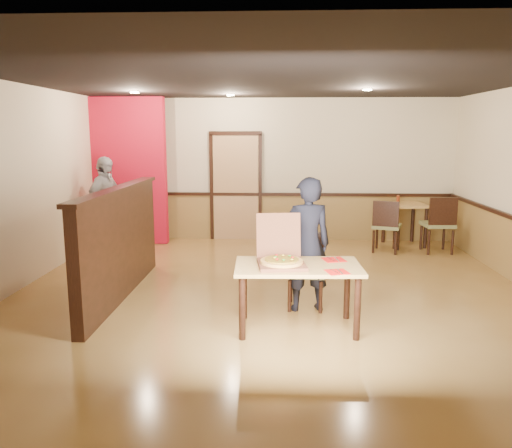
# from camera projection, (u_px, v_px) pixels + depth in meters

# --- Properties ---
(floor) EXTENTS (7.00, 7.00, 0.00)m
(floor) POSITION_uv_depth(u_px,v_px,m) (274.00, 293.00, 6.72)
(floor) COLOR #A47C3F
(floor) RESTS_ON ground
(ceiling) EXTENTS (7.00, 7.00, 0.00)m
(ceiling) POSITION_uv_depth(u_px,v_px,m) (275.00, 78.00, 6.22)
(ceiling) COLOR black
(ceiling) RESTS_ON wall_back
(wall_back) EXTENTS (7.00, 0.00, 7.00)m
(wall_back) POSITION_uv_depth(u_px,v_px,m) (276.00, 170.00, 9.91)
(wall_back) COLOR beige
(wall_back) RESTS_ON floor
(wall_left) EXTENTS (0.00, 7.00, 7.00)m
(wall_left) POSITION_uv_depth(u_px,v_px,m) (11.00, 189.00, 6.63)
(wall_left) COLOR beige
(wall_left) RESTS_ON floor
(wainscot_back) EXTENTS (7.00, 0.04, 0.90)m
(wainscot_back) POSITION_uv_depth(u_px,v_px,m) (276.00, 217.00, 10.05)
(wainscot_back) COLOR olive
(wainscot_back) RESTS_ON floor
(chair_rail_back) EXTENTS (7.00, 0.06, 0.06)m
(chair_rail_back) POSITION_uv_depth(u_px,v_px,m) (276.00, 194.00, 9.95)
(chair_rail_back) COLOR black
(chair_rail_back) RESTS_ON wall_back
(back_door) EXTENTS (0.90, 0.06, 2.10)m
(back_door) POSITION_uv_depth(u_px,v_px,m) (236.00, 188.00, 9.97)
(back_door) COLOR tan
(back_door) RESTS_ON wall_back
(booth_partition) EXTENTS (0.20, 3.10, 1.44)m
(booth_partition) POSITION_uv_depth(u_px,v_px,m) (120.00, 242.00, 6.48)
(booth_partition) COLOR black
(booth_partition) RESTS_ON floor
(red_accent_panel) EXTENTS (1.60, 0.20, 2.78)m
(red_accent_panel) POSITION_uv_depth(u_px,v_px,m) (125.00, 171.00, 9.55)
(red_accent_panel) COLOR #B30C25
(red_accent_panel) RESTS_ON floor
(spot_a) EXTENTS (0.14, 0.14, 0.02)m
(spot_a) POSITION_uv_depth(u_px,v_px,m) (134.00, 92.00, 8.09)
(spot_a) COLOR #F4E7AB
(spot_a) RESTS_ON ceiling
(spot_b) EXTENTS (0.14, 0.14, 0.02)m
(spot_b) POSITION_uv_depth(u_px,v_px,m) (230.00, 95.00, 8.71)
(spot_b) COLOR #F4E7AB
(spot_b) RESTS_ON ceiling
(spot_c) EXTENTS (0.14, 0.14, 0.02)m
(spot_c) POSITION_uv_depth(u_px,v_px,m) (367.00, 90.00, 7.63)
(spot_c) COLOR #F4E7AB
(spot_c) RESTS_ON ceiling
(main_table) EXTENTS (1.38, 0.82, 0.72)m
(main_table) POSITION_uv_depth(u_px,v_px,m) (298.00, 275.00, 5.40)
(main_table) COLOR tan
(main_table) RESTS_ON floor
(diner_chair) EXTENTS (0.48, 0.48, 0.91)m
(diner_chair) POSITION_uv_depth(u_px,v_px,m) (306.00, 267.00, 6.16)
(diner_chair) COLOR olive
(diner_chair) RESTS_ON floor
(side_chair_left) EXTENTS (0.60, 0.60, 0.95)m
(side_chair_left) POSITION_uv_depth(u_px,v_px,m) (386.00, 224.00, 8.93)
(side_chair_left) COLOR olive
(side_chair_left) RESTS_ON floor
(side_chair_right) EXTENTS (0.53, 0.53, 1.03)m
(side_chair_right) POSITION_uv_depth(u_px,v_px,m) (439.00, 222.00, 8.87)
(side_chair_right) COLOR olive
(side_chair_right) RESTS_ON floor
(side_table) EXTENTS (0.86, 0.86, 0.80)m
(side_table) POSITION_uv_depth(u_px,v_px,m) (405.00, 213.00, 9.49)
(side_table) COLOR tan
(side_table) RESTS_ON floor
(diner) EXTENTS (0.66, 0.50, 1.63)m
(diner) POSITION_uv_depth(u_px,v_px,m) (307.00, 245.00, 5.96)
(diner) COLOR black
(diner) RESTS_ON floor
(passerby) EXTENTS (0.68, 1.09, 1.73)m
(passerby) POSITION_uv_depth(u_px,v_px,m) (106.00, 206.00, 8.81)
(passerby) COLOR #9A9AA2
(passerby) RESTS_ON floor
(pizza_box) EXTENTS (0.56, 0.64, 0.52)m
(pizza_box) POSITION_uv_depth(u_px,v_px,m) (281.00, 259.00, 5.38)
(pizza_box) COLOR brown
(pizza_box) RESTS_ON main_table
(pizza) EXTENTS (0.53, 0.53, 0.03)m
(pizza) POSITION_uv_depth(u_px,v_px,m) (282.00, 261.00, 5.33)
(pizza) COLOR #F8BD5A
(pizza) RESTS_ON pizza_box
(napkin_near) EXTENTS (0.26, 0.26, 0.01)m
(napkin_near) POSITION_uv_depth(u_px,v_px,m) (337.00, 272.00, 5.11)
(napkin_near) COLOR red
(napkin_near) RESTS_ON main_table
(napkin_far) EXTENTS (0.28, 0.28, 0.01)m
(napkin_far) POSITION_uv_depth(u_px,v_px,m) (334.00, 260.00, 5.60)
(napkin_far) COLOR red
(napkin_far) RESTS_ON main_table
(condiment) EXTENTS (0.06, 0.06, 0.15)m
(condiment) POSITION_uv_depth(u_px,v_px,m) (398.00, 199.00, 9.52)
(condiment) COLOR maroon
(condiment) RESTS_ON side_table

